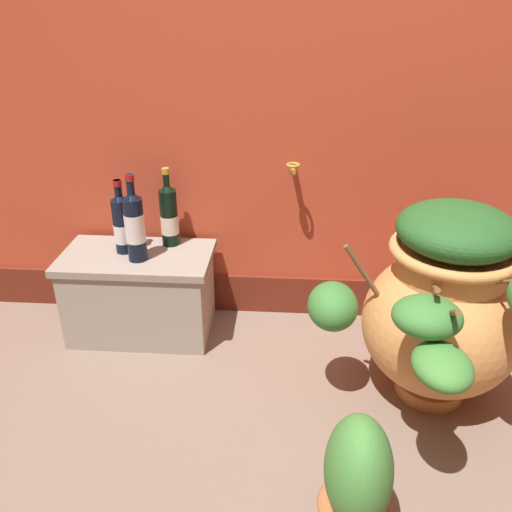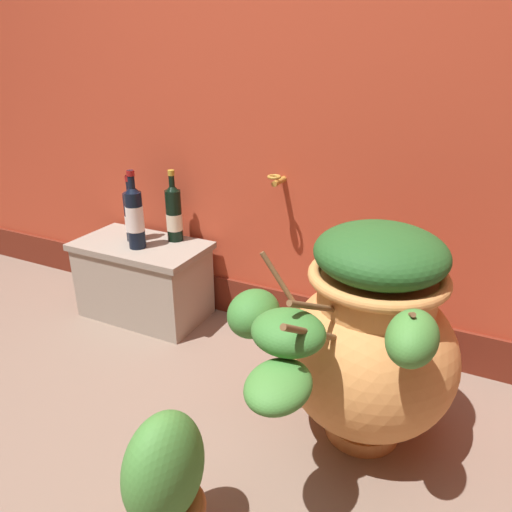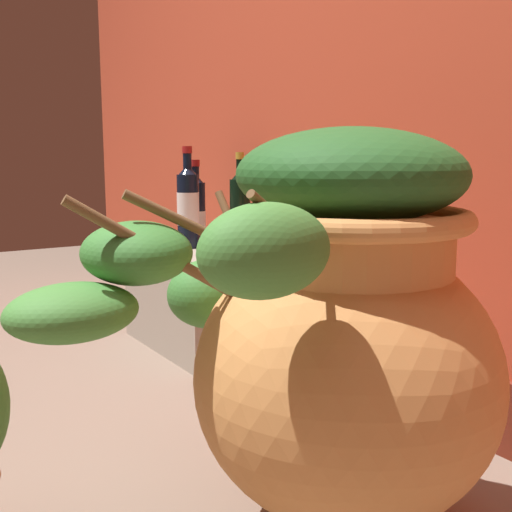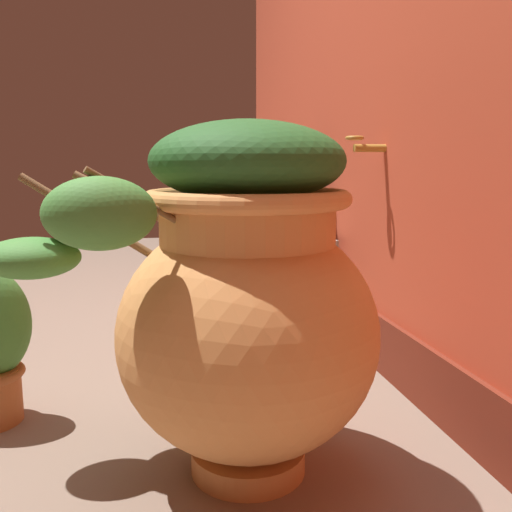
# 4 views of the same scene
# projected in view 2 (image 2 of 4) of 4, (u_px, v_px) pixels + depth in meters

# --- Properties ---
(ground_plane) EXTENTS (7.00, 7.00, 0.00)m
(ground_plane) POSITION_uv_depth(u_px,v_px,m) (143.00, 511.00, 1.35)
(ground_plane) COLOR #7A6656
(back_wall) EXTENTS (4.40, 0.33, 2.60)m
(back_wall) POSITION_uv_depth(u_px,v_px,m) (312.00, 24.00, 1.83)
(back_wall) COLOR #B74228
(back_wall) RESTS_ON ground_plane
(terracotta_urn) EXTENTS (0.74, 0.81, 0.74)m
(terracotta_urn) POSITION_uv_depth(u_px,v_px,m) (366.00, 339.00, 1.48)
(terracotta_urn) COLOR #D68E4C
(terracotta_urn) RESTS_ON ground_plane
(stone_ledge) EXTENTS (0.62, 0.35, 0.37)m
(stone_ledge) POSITION_uv_depth(u_px,v_px,m) (144.00, 277.00, 2.29)
(stone_ledge) COLOR #9E9384
(stone_ledge) RESTS_ON ground_plane
(wine_bottle_left) EXTENTS (0.08, 0.08, 0.35)m
(wine_bottle_left) POSITION_uv_depth(u_px,v_px,m) (135.00, 215.00, 2.12)
(wine_bottle_left) COLOR black
(wine_bottle_left) RESTS_ON stone_ledge
(wine_bottle_middle) EXTENTS (0.07, 0.07, 0.33)m
(wine_bottle_middle) POSITION_uv_depth(u_px,v_px,m) (174.00, 213.00, 2.21)
(wine_bottle_middle) COLOR black
(wine_bottle_middle) RESTS_ON stone_ledge
(wine_bottle_right) EXTENTS (0.07, 0.07, 0.31)m
(wine_bottle_right) POSITION_uv_depth(u_px,v_px,m) (132.00, 214.00, 2.21)
(wine_bottle_right) COLOR black
(wine_bottle_right) RESTS_ON stone_ledge
(potted_shrub) EXTENTS (0.19, 0.24, 0.41)m
(potted_shrub) POSITION_uv_depth(u_px,v_px,m) (166.00, 484.00, 1.18)
(potted_shrub) COLOR #B26638
(potted_shrub) RESTS_ON ground_plane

